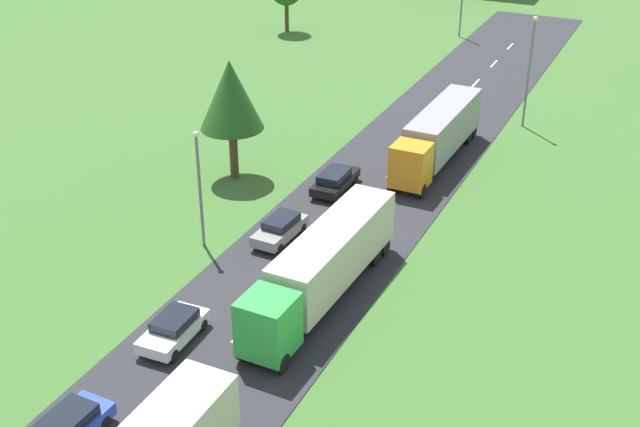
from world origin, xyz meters
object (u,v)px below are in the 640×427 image
(truck_second, at_px, (323,265))
(car_fifth, at_px, (335,180))
(car_fourth, at_px, (280,228))
(lamppost_second, at_px, (199,183))
(tree_birch, at_px, (231,96))
(lamppost_third, at_px, (530,67))
(truck_third, at_px, (438,134))
(car_third, at_px, (174,328))

(truck_second, distance_m, car_fifth, 13.35)
(car_fourth, xyz_separation_m, lamppost_second, (-3.87, -2.49, 3.33))
(lamppost_second, distance_m, tree_birch, 9.90)
(lamppost_second, bearing_deg, lamppost_third, 64.89)
(car_fourth, bearing_deg, truck_third, 72.11)
(car_third, distance_m, lamppost_second, 10.20)
(car_third, bearing_deg, lamppost_third, 76.09)
(car_fourth, bearing_deg, truck_second, -42.79)
(truck_third, bearing_deg, car_fourth, -107.89)
(truck_third, height_order, car_third, truck_third)
(truck_second, relative_size, car_fourth, 3.28)
(truck_third, height_order, car_fifth, truck_third)
(truck_third, xyz_separation_m, lamppost_second, (-8.78, -17.68, 1.93))
(lamppost_third, height_order, tree_birch, lamppost_third)
(truck_second, height_order, tree_birch, tree_birch)
(car_fifth, xyz_separation_m, lamppost_second, (-4.05, -10.10, 3.33))
(lamppost_second, bearing_deg, car_third, -66.31)
(car_fifth, distance_m, tree_birch, 9.01)
(car_fifth, bearing_deg, car_third, -90.55)
(lamppost_third, distance_m, tree_birch, 24.35)
(truck_second, xyz_separation_m, car_third, (-5.10, -6.59, -1.39))
(car_third, relative_size, lamppost_third, 0.46)
(car_third, bearing_deg, truck_second, 52.28)
(truck_second, xyz_separation_m, lamppost_third, (3.87, 29.63, 2.75))
(truck_third, distance_m, lamppost_third, 10.88)
(car_fourth, distance_m, car_fifth, 7.62)
(truck_third, xyz_separation_m, car_fifth, (-4.72, -7.58, -1.40))
(truck_third, relative_size, car_third, 3.19)
(car_third, relative_size, car_fourth, 0.97)
(car_fifth, bearing_deg, lamppost_second, -111.86)
(car_third, xyz_separation_m, car_fourth, (0.00, 11.31, 0.02))
(car_fifth, height_order, lamppost_third, lamppost_third)
(tree_birch, bearing_deg, lamppost_third, 48.59)
(truck_third, distance_m, lamppost_second, 19.84)
(tree_birch, bearing_deg, truck_third, 35.34)
(truck_second, bearing_deg, tree_birch, 137.00)
(truck_second, distance_m, lamppost_second, 9.45)
(car_third, bearing_deg, car_fifth, 89.45)
(truck_second, bearing_deg, lamppost_second, 166.04)
(car_fifth, relative_size, lamppost_second, 0.62)
(car_third, distance_m, lamppost_third, 37.55)
(truck_second, height_order, car_fourth, truck_second)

